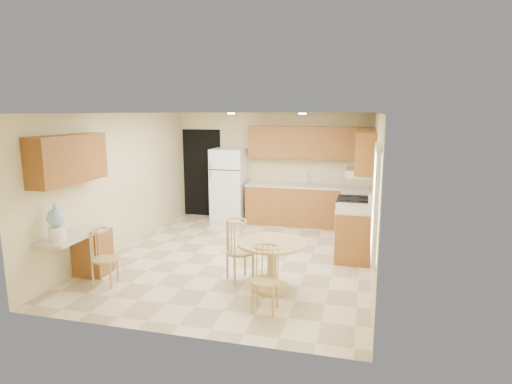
% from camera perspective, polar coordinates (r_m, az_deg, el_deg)
% --- Properties ---
extents(floor, '(5.50, 5.50, 0.00)m').
position_cam_1_polar(floor, '(7.64, -2.28, -8.63)').
color(floor, beige).
rests_on(floor, ground).
extents(ceiling, '(4.50, 5.50, 0.02)m').
position_cam_1_polar(ceiling, '(7.20, -2.43, 10.48)').
color(ceiling, white).
rests_on(ceiling, wall_back).
extents(wall_back, '(4.50, 0.02, 2.50)m').
position_cam_1_polar(wall_back, '(9.95, 2.22, 3.34)').
color(wall_back, beige).
rests_on(wall_back, floor).
extents(wall_front, '(4.50, 0.02, 2.50)m').
position_cam_1_polar(wall_front, '(4.81, -11.87, -4.96)').
color(wall_front, beige).
rests_on(wall_front, floor).
extents(wall_left, '(0.02, 5.50, 2.50)m').
position_cam_1_polar(wall_left, '(8.24, -17.51, 1.30)').
color(wall_left, beige).
rests_on(wall_left, floor).
extents(wall_right, '(0.02, 5.50, 2.50)m').
position_cam_1_polar(wall_right, '(7.01, 15.53, -0.19)').
color(wall_right, beige).
rests_on(wall_right, floor).
extents(doorway, '(0.90, 0.02, 2.10)m').
position_cam_1_polar(doorway, '(10.47, -7.21, 2.53)').
color(doorway, black).
rests_on(doorway, floor).
extents(base_cab_back, '(2.75, 0.60, 0.87)m').
position_cam_1_polar(base_cab_back, '(9.65, 6.89, -1.88)').
color(base_cab_back, '#975C26').
rests_on(base_cab_back, floor).
extents(counter_back, '(2.75, 0.63, 0.04)m').
position_cam_1_polar(counter_back, '(9.56, 6.95, 0.78)').
color(counter_back, beige).
rests_on(counter_back, base_cab_back).
extents(base_cab_right_a, '(0.60, 0.59, 0.87)m').
position_cam_1_polar(base_cab_right_a, '(9.00, 13.19, -3.02)').
color(base_cab_right_a, '#975C26').
rests_on(base_cab_right_a, floor).
extents(counter_right_a, '(0.63, 0.59, 0.04)m').
position_cam_1_polar(counter_right_a, '(8.90, 13.32, -0.17)').
color(counter_right_a, beige).
rests_on(counter_right_a, base_cab_right_a).
extents(base_cab_right_b, '(0.60, 0.80, 0.87)m').
position_cam_1_polar(base_cab_right_b, '(7.59, 12.91, -5.58)').
color(base_cab_right_b, '#975C26').
rests_on(base_cab_right_b, floor).
extents(counter_right_b, '(0.63, 0.80, 0.04)m').
position_cam_1_polar(counter_right_b, '(7.48, 13.05, -2.23)').
color(counter_right_b, beige).
rests_on(counter_right_b, base_cab_right_b).
extents(upper_cab_back, '(2.75, 0.33, 0.70)m').
position_cam_1_polar(upper_cab_back, '(9.58, 7.19, 6.58)').
color(upper_cab_back, '#975C26').
rests_on(upper_cab_back, wall_back).
extents(upper_cab_right, '(0.33, 2.42, 0.70)m').
position_cam_1_polar(upper_cab_right, '(8.13, 14.46, 5.60)').
color(upper_cab_right, '#975C26').
rests_on(upper_cab_right, wall_right).
extents(upper_cab_left, '(0.33, 1.40, 0.70)m').
position_cam_1_polar(upper_cab_left, '(6.77, -23.73, 4.05)').
color(upper_cab_left, '#975C26').
rests_on(upper_cab_left, wall_left).
extents(sink, '(0.78, 0.44, 0.01)m').
position_cam_1_polar(sink, '(9.56, 6.81, 0.92)').
color(sink, silver).
rests_on(sink, counter_back).
extents(range_hood, '(0.50, 0.76, 0.14)m').
position_cam_1_polar(range_hood, '(8.15, 13.72, 2.59)').
color(range_hood, silver).
rests_on(range_hood, upper_cab_right).
extents(desk_pedestal, '(0.48, 0.42, 0.72)m').
position_cam_1_polar(desk_pedestal, '(7.25, -20.93, -7.44)').
color(desk_pedestal, '#975C26').
rests_on(desk_pedestal, floor).
extents(desk_top, '(0.50, 1.20, 0.04)m').
position_cam_1_polar(desk_top, '(6.85, -22.98, -5.23)').
color(desk_top, beige).
rests_on(desk_top, desk_pedestal).
extents(window, '(0.06, 1.12, 1.30)m').
position_cam_1_polar(window, '(5.15, 15.72, -1.24)').
color(window, white).
rests_on(window, wall_right).
extents(can_light_a, '(0.14, 0.14, 0.02)m').
position_cam_1_polar(can_light_a, '(8.50, -3.33, 10.41)').
color(can_light_a, white).
rests_on(can_light_a, ceiling).
extents(can_light_b, '(0.14, 0.14, 0.02)m').
position_cam_1_polar(can_light_b, '(8.18, 6.21, 10.35)').
color(can_light_b, white).
rests_on(can_light_b, ceiling).
extents(refrigerator, '(0.74, 0.72, 1.69)m').
position_cam_1_polar(refrigerator, '(9.92, -3.59, 0.93)').
color(refrigerator, white).
rests_on(refrigerator, floor).
extents(stove, '(0.65, 0.76, 1.09)m').
position_cam_1_polar(stove, '(8.34, 12.91, -3.86)').
color(stove, white).
rests_on(stove, floor).
extents(dining_table, '(0.98, 0.98, 0.72)m').
position_cam_1_polar(dining_table, '(6.13, 2.16, -8.91)').
color(dining_table, tan).
rests_on(dining_table, floor).
extents(chair_table_a, '(0.41, 0.52, 0.94)m').
position_cam_1_polar(chair_table_a, '(6.38, -2.40, -7.18)').
color(chair_table_a, tan).
rests_on(chair_table_a, floor).
extents(chair_table_b, '(0.37, 0.37, 0.85)m').
position_cam_1_polar(chair_table_b, '(5.44, 1.01, -11.04)').
color(chair_table_b, tan).
rests_on(chair_table_b, floor).
extents(chair_desk, '(0.37, 0.48, 0.84)m').
position_cam_1_polar(chair_desk, '(6.61, -20.00, -7.75)').
color(chair_desk, tan).
rests_on(chair_desk, floor).
extents(water_crock, '(0.25, 0.25, 0.52)m').
position_cam_1_polar(water_crock, '(6.51, -25.05, -3.87)').
color(water_crock, white).
rests_on(water_crock, desk_top).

